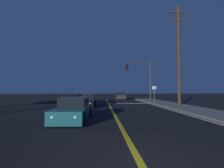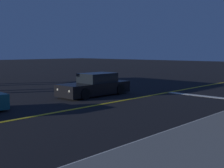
# 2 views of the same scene
# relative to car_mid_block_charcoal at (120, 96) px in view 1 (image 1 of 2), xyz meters

# --- Properties ---
(ground_plane) EXTENTS (160.00, 160.00, 0.00)m
(ground_plane) POSITION_rel_car_mid_block_charcoal_xyz_m (-2.63, -29.35, -0.58)
(ground_plane) COLOR black
(sidewalk_right) EXTENTS (3.20, 36.73, 0.15)m
(sidewalk_right) POSITION_rel_car_mid_block_charcoal_xyz_m (4.44, -19.15, -0.51)
(sidewalk_right) COLOR slate
(sidewalk_right) RESTS_ON ground
(lane_line_center) EXTENTS (0.20, 34.69, 0.01)m
(lane_line_center) POSITION_rel_car_mid_block_charcoal_xyz_m (-2.63, -19.15, -0.58)
(lane_line_center) COLOR gold
(lane_line_center) RESTS_ON ground
(lane_line_edge_right) EXTENTS (0.16, 34.69, 0.01)m
(lane_line_edge_right) POSITION_rel_car_mid_block_charcoal_xyz_m (2.59, -19.15, -0.58)
(lane_line_edge_right) COLOR silver
(lane_line_edge_right) RESTS_ON ground
(stop_bar) EXTENTS (5.47, 0.50, 0.01)m
(stop_bar) POSITION_rel_car_mid_block_charcoal_xyz_m (0.10, -10.45, -0.58)
(stop_bar) COLOR silver
(stop_bar) RESTS_ON ground
(car_mid_block_charcoal) EXTENTS (1.96, 4.27, 1.34)m
(car_mid_block_charcoal) POSITION_rel_car_mid_block_charcoal_xyz_m (0.00, 0.00, 0.00)
(car_mid_block_charcoal) COLOR #2D2D33
(car_mid_block_charcoal) RESTS_ON ground
(car_following_oncoming_black) EXTENTS (1.84, 4.66, 1.34)m
(car_following_oncoming_black) POSITION_rel_car_mid_block_charcoal_xyz_m (-5.13, -14.64, 0.00)
(car_following_oncoming_black) COLOR black
(car_following_oncoming_black) RESTS_ON ground
(car_far_approaching_teal) EXTENTS (1.96, 4.72, 1.34)m
(car_far_approaching_teal) POSITION_rel_car_mid_block_charcoal_xyz_m (-5.24, -22.79, 0.00)
(car_far_approaching_teal) COLOR #195960
(car_far_approaching_teal) RESTS_ON ground
(traffic_signal_near_right) EXTENTS (3.69, 0.28, 6.09)m
(traffic_signal_near_right) POSITION_rel_car_mid_block_charcoal_xyz_m (2.38, -8.15, 3.46)
(traffic_signal_near_right) COLOR #38383D
(traffic_signal_near_right) RESTS_ON ground
(utility_pole_right) EXTENTS (1.80, 0.32, 10.82)m
(utility_pole_right) POSITION_rel_car_mid_block_charcoal_xyz_m (4.74, -15.21, 5.01)
(utility_pole_right) COLOR #42301E
(utility_pole_right) RESTS_ON ground
(street_sign_corner) EXTENTS (0.56, 0.06, 2.32)m
(street_sign_corner) POSITION_rel_car_mid_block_charcoal_xyz_m (3.34, -10.95, 0.99)
(street_sign_corner) COLOR slate
(street_sign_corner) RESTS_ON ground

